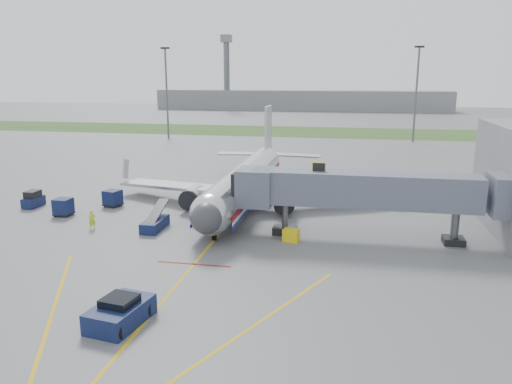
% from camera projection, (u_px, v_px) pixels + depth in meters
% --- Properties ---
extents(ground, '(400.00, 400.00, 0.00)m').
position_uv_depth(ground, '(208.00, 247.00, 43.13)').
color(ground, '#565659').
rests_on(ground, ground).
extents(grass_strip, '(300.00, 25.00, 0.01)m').
position_uv_depth(grass_strip, '(306.00, 132.00, 129.09)').
color(grass_strip, '#2D4C1E').
rests_on(grass_strip, ground).
extents(apron_markings, '(21.52, 50.00, 0.01)m').
position_uv_depth(apron_markings, '(180.00, 281.00, 36.06)').
color(apron_markings, gold).
rests_on(apron_markings, ground).
extents(airliner, '(32.10, 35.67, 10.25)m').
position_uv_depth(airliner, '(245.00, 181.00, 57.08)').
color(airliner, silver).
rests_on(airliner, ground).
extents(jet_bridge, '(25.30, 4.00, 6.90)m').
position_uv_depth(jet_bridge, '(362.00, 191.00, 44.49)').
color(jet_bridge, slate).
rests_on(jet_bridge, ground).
extents(light_mast_left, '(2.00, 0.44, 20.40)m').
position_uv_depth(light_mast_left, '(167.00, 91.00, 113.05)').
color(light_mast_left, '#595B60').
rests_on(light_mast_left, ground).
extents(light_mast_right, '(2.00, 0.44, 20.40)m').
position_uv_depth(light_mast_right, '(416.00, 92.00, 107.65)').
color(light_mast_right, '#595B60').
rests_on(light_mast_right, ground).
extents(distant_terminal, '(120.00, 14.00, 8.00)m').
position_uv_depth(distant_terminal, '(300.00, 100.00, 206.43)').
color(distant_terminal, slate).
rests_on(distant_terminal, ground).
extents(control_tower, '(4.00, 4.00, 30.00)m').
position_uv_depth(control_tower, '(227.00, 67.00, 204.12)').
color(control_tower, '#595B60').
rests_on(control_tower, ground).
extents(pushback_tug, '(3.18, 4.50, 1.72)m').
position_uv_depth(pushback_tug, '(120.00, 313.00, 29.81)').
color(pushback_tug, '#0E0F3E').
rests_on(pushback_tug, ground).
extents(baggage_tug, '(1.39, 2.66, 1.85)m').
position_uv_depth(baggage_tug, '(33.00, 200.00, 56.13)').
color(baggage_tug, '#0E0F3E').
rests_on(baggage_tug, ground).
extents(baggage_cart_a, '(2.09, 2.09, 1.85)m').
position_uv_depth(baggage_cart_a, '(113.00, 198.00, 56.29)').
color(baggage_cart_a, '#0E0F3E').
rests_on(baggage_cart_a, ground).
extents(baggage_cart_b, '(1.72, 1.72, 1.84)m').
position_uv_depth(baggage_cart_b, '(63.00, 207.00, 52.62)').
color(baggage_cart_b, '#0E0F3E').
rests_on(baggage_cart_b, ground).
extents(baggage_cart_c, '(1.51, 1.51, 1.60)m').
position_uv_depth(baggage_cart_c, '(199.00, 214.00, 50.29)').
color(baggage_cart_c, '#0E0F3E').
rests_on(baggage_cart_c, ground).
extents(belt_loader, '(1.64, 4.88, 2.37)m').
position_uv_depth(belt_loader, '(155.00, 223.00, 48.06)').
color(belt_loader, '#0E0F3E').
rests_on(belt_loader, ground).
extents(ground_power_cart, '(1.55, 1.18, 1.12)m').
position_uv_depth(ground_power_cart, '(291.00, 235.00, 44.60)').
color(ground_power_cart, yellow).
rests_on(ground_power_cart, ground).
extents(ramp_worker, '(0.79, 0.70, 1.82)m').
position_uv_depth(ramp_worker, '(92.00, 220.00, 48.05)').
color(ramp_worker, '#B6D819').
rests_on(ramp_worker, ground).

